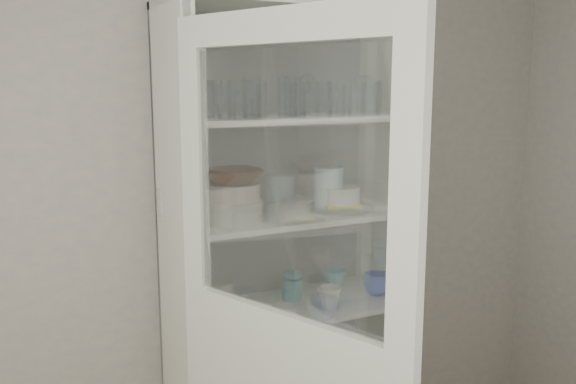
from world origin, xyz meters
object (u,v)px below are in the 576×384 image
cream_bowl (233,192)px  glass_platter (340,207)px  goblet_2 (303,95)px  yellow_trivet (340,204)px  white_ramekin (340,195)px  cupboard_door (286,383)px  goblet_3 (363,92)px  measuring_cups (219,321)px  goblet_0 (184,93)px  goblet_1 (244,96)px  mug_blue (377,284)px  plate_stack_back (182,202)px  white_canister (220,297)px  pantry_cabinet (282,282)px  mug_teal (335,280)px  mug_white (330,298)px  grey_bowl_stack (329,188)px  plate_stack_front (233,211)px  teal_jar (293,287)px

cream_bowl → glass_platter: cream_bowl is taller
goblet_2 → glass_platter: (0.12, -0.12, -0.47)m
yellow_trivet → goblet_2: bearing=134.8°
white_ramekin → cupboard_door: bearing=-132.9°
goblet_3 → cream_bowl: 0.78m
measuring_cups → goblet_0: bearing=101.8°
goblet_1 → mug_blue: goblet_1 is taller
plate_stack_back → white_canister: bearing=-41.7°
pantry_cabinet → cupboard_door: pantry_cabinet is taller
goblet_2 → goblet_3: (0.30, -0.01, 0.01)m
pantry_cabinet → mug_blue: pantry_cabinet is taller
plate_stack_back → yellow_trivet: size_ratio=1.30×
pantry_cabinet → mug_teal: bearing=-0.2°
goblet_3 → mug_blue: (0.00, -0.14, -0.84)m
mug_teal → mug_blue: bearing=-21.8°
pantry_cabinet → mug_teal: (0.27, -0.00, -0.03)m
white_ramekin → mug_white: 0.44m
pantry_cabinet → mug_white: 0.23m
mug_white → goblet_1: bearing=155.9°
grey_bowl_stack → goblet_3: bearing=21.1°
goblet_2 → goblet_1: bearing=-179.6°
mug_blue → white_canister: white_canister is taller
goblet_1 → mug_blue: bearing=-14.6°
cream_bowl → mug_teal: (0.53, 0.11, -0.47)m
measuring_cups → white_canister: 0.15m
mug_blue → measuring_cups: mug_blue is taller
cream_bowl → yellow_trivet: bearing=1.8°
goblet_1 → grey_bowl_stack: 0.53m
pantry_cabinet → yellow_trivet: 0.42m
goblet_0 → goblet_3: size_ratio=0.98×
goblet_1 → measuring_cups: (-0.19, -0.18, -0.86)m
goblet_3 → plate_stack_back: size_ratio=0.94×
plate_stack_front → white_canister: bearing=107.5°
goblet_1 → goblet_0: bearing=170.2°
mug_teal → plate_stack_front: bearing=-147.6°
cream_bowl → mug_blue: size_ratio=1.75×
goblet_3 → glass_platter: 0.53m
pantry_cabinet → yellow_trivet: (0.23, -0.10, 0.34)m
goblet_1 → yellow_trivet: goblet_1 is taller
cream_bowl → grey_bowl_stack: 0.46m
cupboard_door → teal_jar: 0.79m
yellow_trivet → teal_jar: 0.42m
mug_blue → measuring_cups: 0.76m
goblet_3 → mug_teal: size_ratio=1.79×
grey_bowl_stack → measuring_cups: (-0.54, -0.09, -0.47)m
cupboard_door → plate_stack_front: cupboard_door is taller
goblet_1 → cream_bowl: goblet_1 is taller
mug_teal → glass_platter: bearing=-90.1°
goblet_0 → yellow_trivet: (0.62, -0.16, -0.47)m
mug_teal → cream_bowl: bearing=-147.6°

